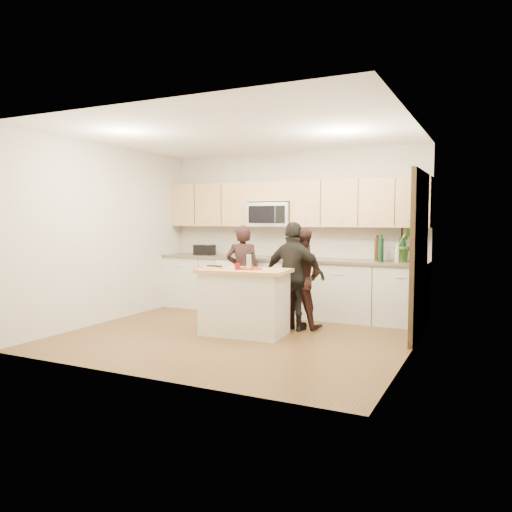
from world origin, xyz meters
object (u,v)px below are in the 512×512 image
at_px(woman_center, 299,278).
at_px(island, 244,302).
at_px(woman_right, 294,276).
at_px(woman_left, 243,272).
at_px(toaster, 204,250).

bearing_deg(woman_center, island, 52.88).
bearing_deg(woman_right, island, 48.13).
relative_size(island, woman_right, 0.81).
bearing_deg(woman_center, woman_left, -17.38).
bearing_deg(woman_left, woman_right, 139.60).
bearing_deg(woman_right, woman_center, -92.66).
height_order(island, woman_right, woman_right).
height_order(toaster, woman_left, woman_left).
xyz_separation_m(toaster, woman_center, (2.12, -0.83, -0.30)).
xyz_separation_m(woman_left, woman_center, (1.07, -0.29, -0.01)).
bearing_deg(island, woman_right, 43.67).
distance_m(toaster, woman_right, 2.35).
xyz_separation_m(island, woman_center, (0.52, 0.74, 0.27)).
relative_size(toaster, woman_right, 0.22).
bearing_deg(woman_left, island, 102.31).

